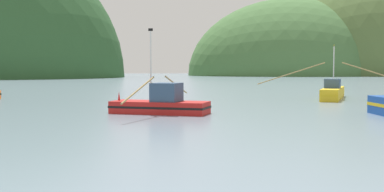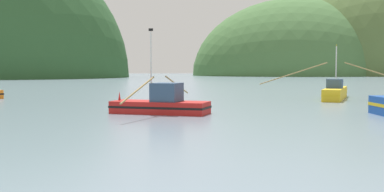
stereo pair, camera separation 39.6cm
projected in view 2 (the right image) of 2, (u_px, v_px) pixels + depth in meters
The scene contains 4 objects.
hill_far_right at pixel (295, 75), 222.87m from camera, with size 97.11×77.68×72.13m, color #47703D.
hill_mid_left at pixel (383, 75), 226.10m from camera, with size 101.33×81.06×99.91m, color #516B38.
fishing_boat_red at pixel (162, 104), 35.62m from camera, with size 7.83×12.74×6.44m.
fishing_boat_yellow at pixel (335, 92), 52.26m from camera, with size 15.29×10.93×6.10m.
Camera 2 is at (-0.32, -5.22, 3.44)m, focal length 44.02 mm.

